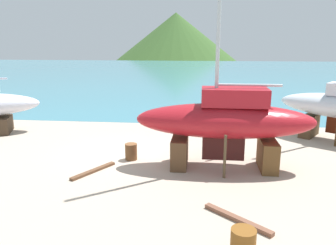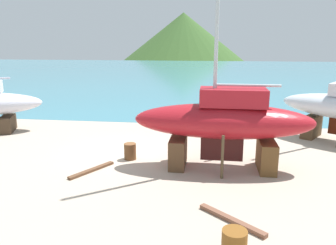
# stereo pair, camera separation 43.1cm
# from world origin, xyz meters

# --- Properties ---
(ground_plane) EXTENTS (44.38, 44.38, 0.00)m
(ground_plane) POSITION_xyz_m (0.00, -4.68, 0.00)
(ground_plane) COLOR #B2A18D
(sea_water) EXTENTS (161.95, 76.33, 0.01)m
(sea_water) POSITION_xyz_m (0.00, 44.58, 0.00)
(sea_water) COLOR teal
(sea_water) RESTS_ON ground
(headland_hill) EXTENTS (85.25, 85.25, 32.87)m
(headland_hill) POSITION_xyz_m (-7.07, 119.50, 0.00)
(headland_hill) COLOR #365826
(headland_hill) RESTS_ON ground
(sailboat_large_starboard) EXTENTS (7.82, 2.57, 13.37)m
(sailboat_large_starboard) POSITION_xyz_m (4.87, -1.46, 2.14)
(sailboat_large_starboard) COLOR brown
(sailboat_large_starboard) RESTS_ON ground
(barrel_tipped_right) EXTENTS (0.72, 0.72, 0.78)m
(barrel_tipped_right) POSITION_xyz_m (0.51, -0.88, 0.39)
(barrel_tipped_right) COLOR brown
(barrel_tipped_right) RESTS_ON ground
(barrel_tar_black) EXTENTS (0.93, 0.93, 0.79)m
(barrel_tar_black) POSITION_xyz_m (5.01, -7.94, 0.39)
(barrel_tar_black) COLOR brown
(barrel_tar_black) RESTS_ON ground
(timber_short_skew) EXTENTS (1.40, 2.17, 0.11)m
(timber_short_skew) POSITION_xyz_m (-0.79, -2.64, 0.06)
(timber_short_skew) COLOR brown
(timber_short_skew) RESTS_ON ground
(timber_plank_near) EXTENTS (2.04, 1.79, 0.14)m
(timber_plank_near) POSITION_xyz_m (5.04, -6.14, 0.07)
(timber_plank_near) COLOR brown
(timber_plank_near) RESTS_ON ground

